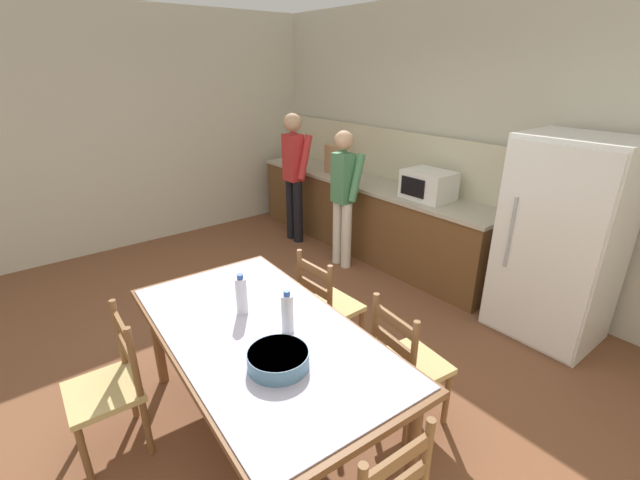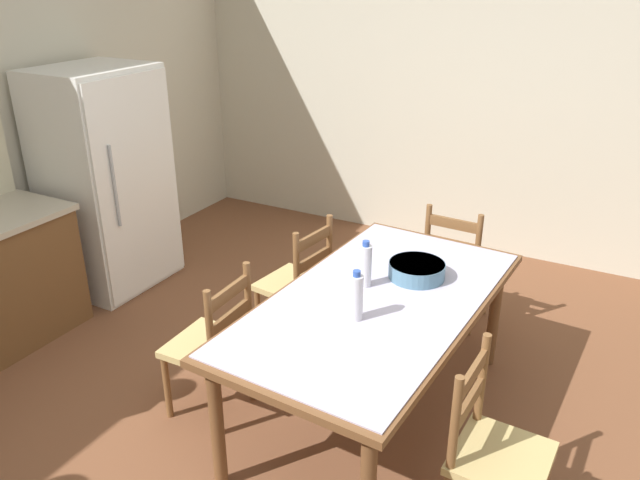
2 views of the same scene
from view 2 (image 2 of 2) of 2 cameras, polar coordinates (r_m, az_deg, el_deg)
The scene contains 11 objects.
ground_plane at distance 3.54m, azimuth -4.92°, elevation -19.09°, with size 8.32×8.32×0.00m, color brown.
wall_right at distance 5.67m, azimuth 13.26°, elevation 13.58°, with size 0.12×5.20×2.90m, color beige.
refrigerator at distance 5.15m, azimuth -19.00°, elevation 5.17°, with size 0.84×0.73×1.73m.
dining_table at distance 3.39m, azimuth 5.22°, elevation -6.46°, with size 1.99×1.13×0.77m.
bottle_near_centre at distance 3.11m, azimuth 3.32°, elevation -5.21°, with size 0.07×0.07×0.27m.
bottle_off_centre at distance 3.42m, azimuth 4.16°, elevation -2.31°, with size 0.07×0.07×0.27m.
serving_bowl at distance 3.58m, azimuth 8.84°, elevation -2.65°, with size 0.32×0.32×0.09m.
chair_side_near_left at distance 2.99m, azimuth 15.55°, elevation -18.25°, with size 0.44×0.42×0.91m.
chair_side_far_left at distance 3.61m, azimuth -9.77°, elevation -9.46°, with size 0.43×0.41×0.91m.
chair_head_end at distance 4.55m, azimuth 12.30°, elevation -2.28°, with size 0.42×0.44×0.91m.
chair_side_far_right at distance 4.20m, azimuth -2.05°, elevation -4.03°, with size 0.47×0.45×0.91m.
Camera 2 is at (-2.13, -1.48, 2.41)m, focal length 35.00 mm.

